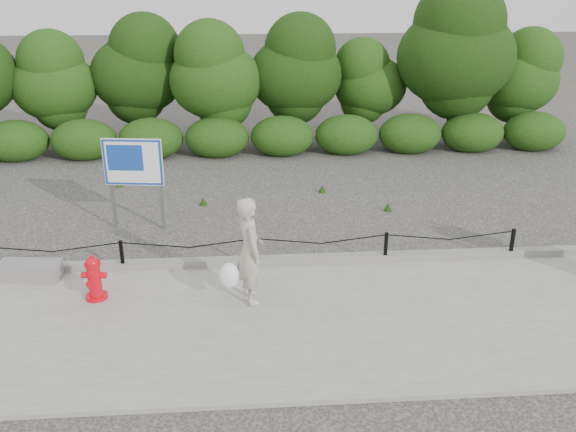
# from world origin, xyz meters

# --- Properties ---
(ground) EXTENTS (90.00, 90.00, 0.00)m
(ground) POSITION_xyz_m (0.00, 0.00, 0.00)
(ground) COLOR #2D2B28
(ground) RESTS_ON ground
(sidewalk) EXTENTS (14.00, 4.00, 0.08)m
(sidewalk) POSITION_xyz_m (0.00, -2.00, 0.04)
(sidewalk) COLOR gray
(sidewalk) RESTS_ON ground
(curb) EXTENTS (14.00, 0.22, 0.14)m
(curb) POSITION_xyz_m (0.00, 0.05, 0.15)
(curb) COLOR slate
(curb) RESTS_ON sidewalk
(chain_barrier) EXTENTS (10.06, 0.06, 0.60)m
(chain_barrier) POSITION_xyz_m (0.00, 0.00, 0.46)
(chain_barrier) COLOR black
(chain_barrier) RESTS_ON sidewalk
(treeline) EXTENTS (20.23, 3.70, 5.03)m
(treeline) POSITION_xyz_m (0.37, 8.87, 2.50)
(treeline) COLOR black
(treeline) RESTS_ON ground
(fire_hydrant) EXTENTS (0.43, 0.44, 0.81)m
(fire_hydrant) POSITION_xyz_m (-2.77, -1.05, 0.46)
(fire_hydrant) COLOR red
(fire_hydrant) RESTS_ON sidewalk
(pedestrian) EXTENTS (0.82, 0.77, 1.86)m
(pedestrian) POSITION_xyz_m (-0.14, -1.29, 0.99)
(pedestrian) COLOR #B0A797
(pedestrian) RESTS_ON sidewalk
(concrete_block) EXTENTS (1.12, 0.50, 0.35)m
(concrete_block) POSITION_xyz_m (-4.12, -0.25, 0.25)
(concrete_block) COLOR slate
(concrete_block) RESTS_ON sidewalk
(advertising_sign) EXTENTS (1.27, 0.25, 2.05)m
(advertising_sign) POSITION_xyz_m (-2.54, 2.15, 1.44)
(advertising_sign) COLOR slate
(advertising_sign) RESTS_ON ground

